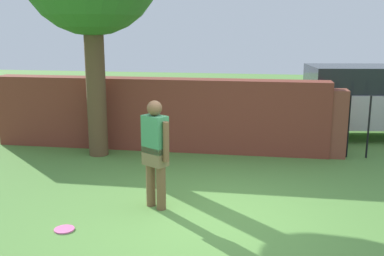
% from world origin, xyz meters
% --- Properties ---
extents(ground_plane, '(40.00, 40.00, 0.00)m').
position_xyz_m(ground_plane, '(0.00, 0.00, 0.00)').
color(ground_plane, '#568C3D').
extents(brick_wall, '(7.27, 0.50, 1.56)m').
position_xyz_m(brick_wall, '(-1.50, 3.58, 0.78)').
color(brick_wall, brown).
rests_on(brick_wall, ground).
extents(person, '(0.47, 0.38, 1.62)m').
position_xyz_m(person, '(-0.74, 0.32, 0.90)').
color(person, brown).
rests_on(person, ground).
extents(car, '(4.40, 2.38, 1.72)m').
position_xyz_m(car, '(2.84, 5.50, 0.86)').
color(car, '#B7B7BC').
rests_on(car, ground).
extents(frisbee_pink, '(0.27, 0.27, 0.02)m').
position_xyz_m(frisbee_pink, '(-1.77, -0.64, 0.01)').
color(frisbee_pink, pink).
rests_on(frisbee_pink, ground).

